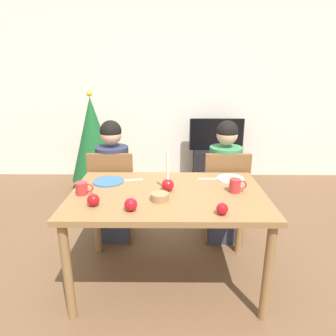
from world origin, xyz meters
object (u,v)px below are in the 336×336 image
object	(u,v)px
apple_near_candle	(93,200)
bowl_walnuts	(160,197)
plate_left	(109,181)
mug_right	(235,186)
christmas_tree	(93,139)
apple_by_right_mug	(222,209)
mug_left	(82,188)
person_left_child	(114,184)
chair_right	(224,191)
person_right_child	(224,184)
tv	(216,134)
dining_table	(168,203)
candle_centerpiece	(167,182)
tv_stand	(215,165)
apple_by_left_plate	(131,205)
plate_right	(230,179)
chair_left	(114,191)

from	to	relation	value
apple_near_candle	bowl_walnuts	bearing A→B (deg)	11.95
plate_left	mug_right	xyz separation A→B (m)	(0.96, -0.20, 0.04)
christmas_tree	apple_by_right_mug	size ratio (longest dim) A/B	18.51
mug_left	person_left_child	bearing A→B (deg)	82.45
chair_right	plate_left	distance (m)	1.10
plate_left	apple_near_candle	bearing A→B (deg)	-91.22
person_right_child	tv	world-z (taller)	person_right_child
dining_table	candle_centerpiece	xyz separation A→B (m)	(-0.00, 0.03, 0.15)
tv_stand	apple_by_left_plate	size ratio (longest dim) A/B	7.73
dining_table	tv	world-z (taller)	tv
bowl_walnuts	apple_by_right_mug	world-z (taller)	apple_by_right_mug
plate_right	mug_left	world-z (taller)	mug_left
dining_table	chair_right	xyz separation A→B (m)	(0.53, 0.61, -0.15)
dining_table	chair_left	bearing A→B (deg)	130.39
candle_centerpiece	apple_near_candle	bearing A→B (deg)	-151.18
christmas_tree	chair_left	bearing A→B (deg)	-69.18
christmas_tree	person_left_child	bearing A→B (deg)	-68.72
person_left_child	apple_by_right_mug	xyz separation A→B (m)	(0.85, -0.99, 0.22)
tv	candle_centerpiece	world-z (taller)	candle_centerpiece
apple_by_left_plate	mug_right	bearing A→B (deg)	23.34
candle_centerpiece	apple_by_right_mug	world-z (taller)	candle_centerpiece
person_right_child	plate_right	world-z (taller)	person_right_child
chair_right	candle_centerpiece	xyz separation A→B (m)	(-0.53, -0.58, 0.30)
person_left_child	person_right_child	bearing A→B (deg)	0.00
person_right_child	apple_near_candle	xyz separation A→B (m)	(-1.01, -0.87, 0.22)
dining_table	plate_left	size ratio (longest dim) A/B	5.77
chair_left	bowl_walnuts	distance (m)	0.92
apple_by_left_plate	candle_centerpiece	bearing A→B (deg)	55.82
person_left_child	apple_near_candle	bearing A→B (deg)	-87.57
candle_centerpiece	apple_near_candle	xyz separation A→B (m)	(-0.48, -0.26, -0.02)
tv	mug_left	distance (m)	2.68
tv	apple_by_left_plate	world-z (taller)	tv
dining_table	apple_by_left_plate	size ratio (longest dim) A/B	16.91
tv_stand	apple_by_right_mug	xyz separation A→B (m)	(-0.36, -2.65, 0.55)
tv	apple_by_right_mug	bearing A→B (deg)	-97.76
candle_centerpiece	mug_left	distance (m)	0.61
tv_stand	apple_near_candle	size ratio (longest dim) A/B	7.91
plate_left	plate_right	distance (m)	0.98
plate_right	apple_near_candle	size ratio (longest dim) A/B	2.68
plate_left	apple_by_left_plate	size ratio (longest dim) A/B	2.93
candle_centerpiece	plate_left	xyz separation A→B (m)	(-0.47, 0.18, -0.06)
dining_table	mug_left	size ratio (longest dim) A/B	10.99
tv_stand	bowl_walnuts	distance (m)	2.61
person_right_child	bowl_walnuts	bearing A→B (deg)	-126.60
person_left_child	tv_stand	distance (m)	2.08
dining_table	mug_right	distance (m)	0.50
plate_left	plate_right	bearing A→B (deg)	4.06
plate_right	bowl_walnuts	size ratio (longest dim) A/B	1.75
dining_table	plate_left	bearing A→B (deg)	156.24
chair_left	candle_centerpiece	world-z (taller)	candle_centerpiece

